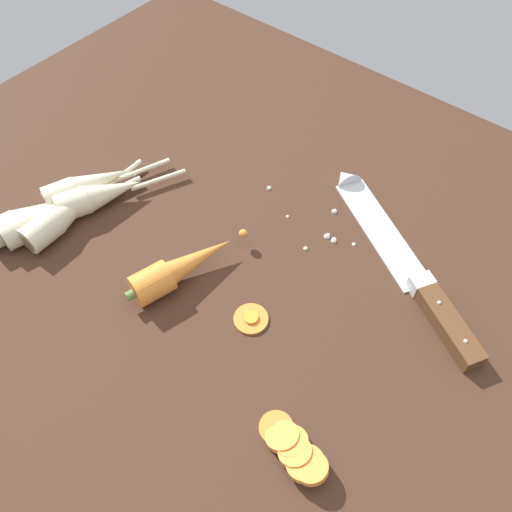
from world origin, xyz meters
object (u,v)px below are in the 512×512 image
(whole_carrot, at_px, (180,268))
(carrot_slice_stray_near, at_px, (251,318))
(chefs_knife, at_px, (397,252))
(parsnip_front, at_px, (67,212))
(parsnip_back, at_px, (100,196))
(parsnip_mid_left, at_px, (29,218))
(parsnip_mid_right, at_px, (50,216))
(parsnip_outer, at_px, (88,186))
(carrot_slice_stack, at_px, (293,448))

(whole_carrot, xyz_separation_m, carrot_slice_stray_near, (0.11, 0.01, -0.02))
(chefs_knife, height_order, parsnip_front, parsnip_front)
(whole_carrot, height_order, parsnip_back, whole_carrot)
(parsnip_front, height_order, parsnip_mid_left, same)
(carrot_slice_stray_near, bearing_deg, chefs_knife, 66.06)
(parsnip_front, distance_m, parsnip_mid_left, 0.05)
(chefs_knife, bearing_deg, whole_carrot, -133.66)
(parsnip_mid_right, bearing_deg, chefs_knife, 32.79)
(chefs_knife, bearing_deg, parsnip_outer, -155.19)
(parsnip_mid_right, relative_size, parsnip_outer, 1.09)
(parsnip_mid_left, height_order, carrot_slice_stack, parsnip_mid_left)
(parsnip_mid_right, height_order, carrot_slice_stray_near, parsnip_mid_right)
(carrot_slice_stack, bearing_deg, carrot_slice_stray_near, 145.03)
(parsnip_front, distance_m, parsnip_outer, 0.06)
(chefs_knife, distance_m, parsnip_back, 0.42)
(parsnip_mid_right, bearing_deg, parsnip_outer, 93.67)
(parsnip_mid_left, distance_m, parsnip_mid_right, 0.03)
(carrot_slice_stray_near, bearing_deg, parsnip_back, 177.71)
(parsnip_front, distance_m, parsnip_mid_right, 0.02)
(parsnip_mid_left, bearing_deg, parsnip_outer, 80.55)
(parsnip_outer, height_order, carrot_slice_stray_near, parsnip_outer)
(parsnip_front, bearing_deg, parsnip_mid_left, -130.10)
(parsnip_front, distance_m, carrot_slice_stray_near, 0.30)
(parsnip_mid_left, xyz_separation_m, parsnip_mid_right, (0.02, 0.02, -0.00))
(parsnip_back, height_order, carrot_slice_stack, parsnip_back)
(whole_carrot, relative_size, carrot_slice_stray_near, 4.04)
(parsnip_front, relative_size, carrot_slice_stray_near, 4.86)
(whole_carrot, xyz_separation_m, parsnip_mid_right, (-0.20, -0.05, -0.00))
(whole_carrot, relative_size, parsnip_mid_left, 0.95)
(chefs_knife, relative_size, parsnip_front, 1.50)
(chefs_knife, height_order, carrot_slice_stray_near, chefs_knife)
(chefs_knife, xyz_separation_m, whole_carrot, (-0.20, -0.21, 0.01))
(parsnip_outer, height_order, carrot_slice_stack, parsnip_outer)
(carrot_slice_stray_near, bearing_deg, parsnip_outer, 177.57)
(parsnip_outer, bearing_deg, carrot_slice_stray_near, -2.43)
(whole_carrot, bearing_deg, carrot_slice_stack, -19.35)
(whole_carrot, bearing_deg, parsnip_front, -170.78)
(parsnip_front, xyz_separation_m, carrot_slice_stack, (0.43, -0.06, -0.01))
(parsnip_back, height_order, carrot_slice_stray_near, parsnip_back)
(parsnip_back, xyz_separation_m, carrot_slice_stack, (0.42, -0.11, -0.01))
(whole_carrot, height_order, carrot_slice_stray_near, whole_carrot)
(parsnip_outer, bearing_deg, parsnip_front, -71.76)
(parsnip_mid_right, xyz_separation_m, parsnip_back, (0.02, 0.07, 0.00))
(parsnip_mid_right, height_order, parsnip_back, same)
(carrot_slice_stack, bearing_deg, chefs_knife, 98.85)
(whole_carrot, distance_m, parsnip_mid_right, 0.21)
(parsnip_front, bearing_deg, chefs_knife, 31.70)
(chefs_knife, bearing_deg, parsnip_back, -153.32)
(parsnip_front, distance_m, carrot_slice_stack, 0.44)
(chefs_knife, xyz_separation_m, carrot_slice_stray_near, (-0.09, -0.20, -0.00))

